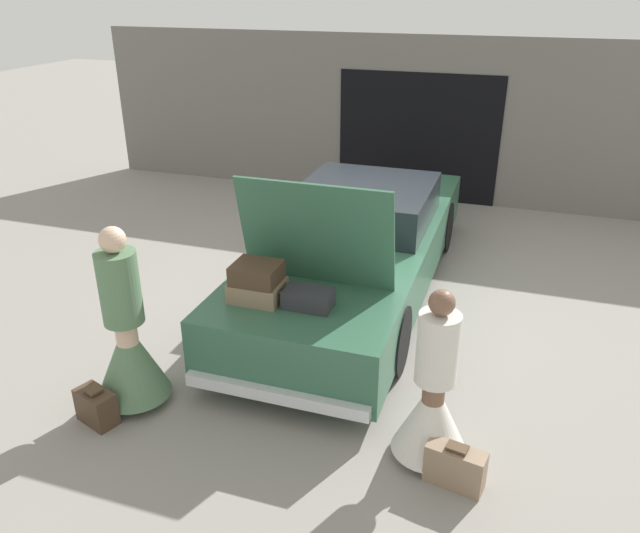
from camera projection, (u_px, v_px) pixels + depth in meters
name	position (u px, v px, depth m)	size (l,w,h in m)	color
ground_plane	(357.00, 290.00, 7.97)	(40.00, 40.00, 0.00)	gray
garage_wall_back	(419.00, 120.00, 10.78)	(12.00, 0.14, 2.80)	slate
car	(358.00, 247.00, 7.73)	(1.86, 5.48, 1.93)	#336047
person_left	(128.00, 343.00, 5.64)	(0.68, 0.68, 1.75)	beige
person_right	(433.00, 402.00, 4.98)	(0.62, 0.62, 1.54)	brown
suitcase_beside_left_person	(96.00, 407.00, 5.54)	(0.42, 0.32, 0.35)	#473323
suitcase_beside_right_person	(455.00, 467.00, 4.84)	(0.49, 0.26, 0.37)	#8C7259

